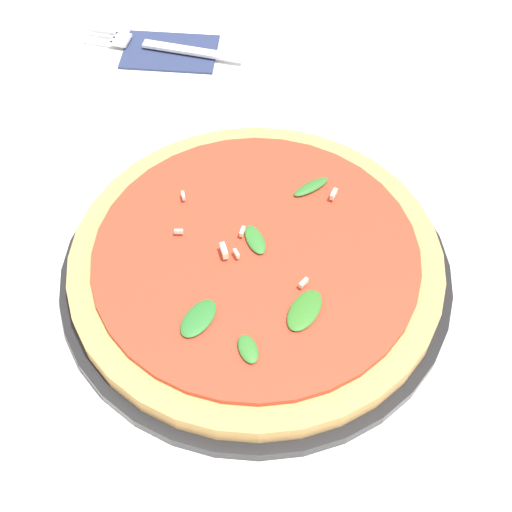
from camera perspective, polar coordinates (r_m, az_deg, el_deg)
ground_plane at (r=0.66m, az=-3.03°, el=-1.80°), size 6.00×6.00×0.00m
pizza_arugula_main at (r=0.65m, az=0.00°, el=-0.71°), size 0.36×0.36×0.05m
napkin at (r=0.90m, az=-6.91°, el=15.98°), size 0.12×0.08×0.01m
fork at (r=0.90m, az=-7.40°, el=16.29°), size 0.20×0.03×0.00m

